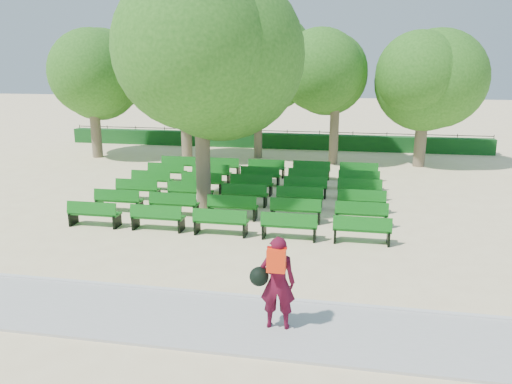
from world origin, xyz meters
TOP-DOWN VIEW (x-y plane):
  - ground at (0.00, 0.00)m, footprint 120.00×120.00m
  - paving at (0.00, -7.40)m, footprint 30.00×2.20m
  - curb at (0.00, -6.25)m, footprint 30.00×0.12m
  - hedge at (0.00, 14.00)m, footprint 26.00×0.70m
  - fence at (0.00, 14.40)m, footprint 26.00×0.10m
  - tree_line at (0.00, 10.00)m, footprint 21.80×6.80m
  - bench_array at (1.09, 1.95)m, footprint 1.68×0.54m
  - tree_among at (-0.28, 0.58)m, footprint 5.56×5.56m
  - person at (3.54, -7.42)m, footprint 0.90×0.55m

SIDE VIEW (x-z plane):
  - ground at x=0.00m, z-range 0.00..0.00m
  - fence at x=0.00m, z-range -0.51..0.51m
  - tree_line at x=0.00m, z-range -3.52..3.52m
  - paving at x=0.00m, z-range 0.00..0.06m
  - curb at x=0.00m, z-range 0.00..0.10m
  - bench_array at x=1.09m, z-range -0.44..0.62m
  - hedge at x=0.00m, z-range 0.00..0.90m
  - person at x=3.54m, z-range 0.09..1.98m
  - tree_among at x=-0.28m, z-range 1.19..8.62m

